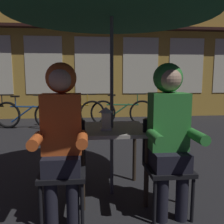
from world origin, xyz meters
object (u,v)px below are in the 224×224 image
at_px(chair_left, 63,164).
at_px(bicycle_third, 72,113).
at_px(lantern, 106,118).
at_px(bicycle_second, 27,115).
at_px(potted_plant, 169,102).
at_px(cafe_table, 112,137).
at_px(person_right_hooded, 169,125).
at_px(bicycle_fourth, 122,112).
at_px(person_left_hooded, 62,127).
at_px(chair_right, 166,160).

height_order(chair_left, bicycle_third, chair_left).
distance_m(chair_left, bicycle_third, 4.22).
height_order(lantern, bicycle_second, lantern).
bearing_deg(potted_plant, cafe_table, -115.97).
relative_size(lantern, person_right_hooded, 0.17).
distance_m(cafe_table, chair_left, 0.62).
bearing_deg(bicycle_fourth, lantern, -100.67).
bearing_deg(person_left_hooded, bicycle_fourth, 74.82).
xyz_separation_m(chair_right, person_left_hooded, (-0.96, -0.06, 0.36)).
xyz_separation_m(person_right_hooded, potted_plant, (1.63, 4.75, -0.30)).
distance_m(cafe_table, potted_plant, 4.81).
height_order(cafe_table, bicycle_second, bicycle_second).
distance_m(lantern, bicycle_third, 4.01).
height_order(chair_right, bicycle_fourth, chair_right).
relative_size(lantern, bicycle_fourth, 0.14).
bearing_deg(lantern, chair_left, -146.12).
height_order(bicycle_second, bicycle_fourth, same).
xyz_separation_m(chair_left, bicycle_fourth, (1.14, 4.15, -0.14)).
bearing_deg(person_right_hooded, lantern, 148.70).
xyz_separation_m(person_left_hooded, person_right_hooded, (0.96, 0.00, 0.00)).
height_order(person_right_hooded, bicycle_fourth, person_right_hooded).
height_order(bicycle_second, potted_plant, potted_plant).
xyz_separation_m(bicycle_second, bicycle_third, (1.08, 0.25, 0.00)).
bearing_deg(chair_left, cafe_table, 37.55).
distance_m(chair_right, bicycle_fourth, 4.16).
bearing_deg(bicycle_second, bicycle_third, 13.11).
xyz_separation_m(cafe_table, person_left_hooded, (-0.48, -0.43, 0.21)).
distance_m(bicycle_second, potted_plant, 3.90).
xyz_separation_m(chair_right, bicycle_third, (-1.12, 4.21, -0.14)).
bearing_deg(bicycle_second, potted_plant, 10.88).
height_order(chair_left, chair_right, same).
height_order(person_left_hooded, bicycle_third, person_left_hooded).
distance_m(person_right_hooded, bicycle_second, 4.61).
bearing_deg(person_right_hooded, bicycle_fourth, 87.52).
bearing_deg(bicycle_third, potted_plant, 10.00).
xyz_separation_m(bicycle_second, potted_plant, (3.83, 0.74, 0.20)).
bearing_deg(cafe_table, bicycle_second, 115.58).
height_order(cafe_table, bicycle_third, bicycle_third).
xyz_separation_m(lantern, potted_plant, (2.18, 4.42, -0.32)).
bearing_deg(chair_left, person_right_hooded, -3.39).
height_order(chair_left, bicycle_second, chair_left).
xyz_separation_m(bicycle_third, bicycle_fourth, (1.30, -0.06, 0.00)).
bearing_deg(potted_plant, chair_right, -109.12).
height_order(lantern, chair_right, lantern).
distance_m(cafe_table, lantern, 0.25).
distance_m(bicycle_second, bicycle_third, 1.11).
height_order(lantern, person_left_hooded, person_left_hooded).
bearing_deg(bicycle_fourth, person_left_hooded, -105.18).
distance_m(cafe_table, bicycle_second, 3.99).
relative_size(cafe_table, person_right_hooded, 0.53).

